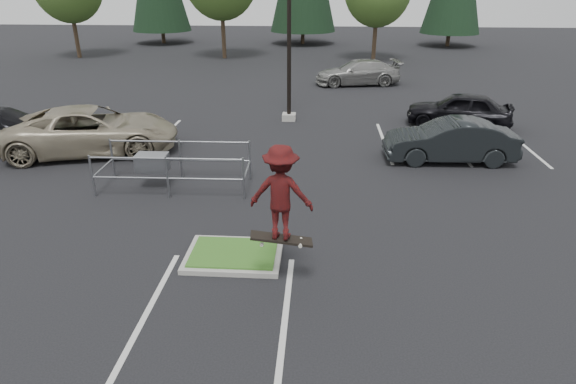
# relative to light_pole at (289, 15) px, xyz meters

# --- Properties ---
(ground) EXTENTS (120.00, 120.00, 0.00)m
(ground) POSITION_rel_light_pole_xyz_m (-0.50, -12.00, -4.56)
(ground) COLOR black
(ground) RESTS_ON ground
(grass_median) EXTENTS (2.20, 1.60, 0.16)m
(grass_median) POSITION_rel_light_pole_xyz_m (-0.50, -12.00, -4.48)
(grass_median) COLOR #9A988F
(grass_median) RESTS_ON ground
(stall_lines) EXTENTS (22.62, 17.60, 0.01)m
(stall_lines) POSITION_rel_light_pole_xyz_m (-1.85, -5.98, -4.56)
(stall_lines) COLOR silver
(stall_lines) RESTS_ON ground
(light_pole) EXTENTS (0.70, 0.60, 10.12)m
(light_pole) POSITION_rel_light_pole_xyz_m (0.00, 0.00, 0.00)
(light_pole) COLOR #9A988F
(light_pole) RESTS_ON ground
(cart_corral) EXTENTS (4.57, 1.73, 1.28)m
(cart_corral) POSITION_rel_light_pole_xyz_m (-3.51, -8.01, -3.75)
(cart_corral) COLOR gray
(cart_corral) RESTS_ON ground
(skateboarder) EXTENTS (1.33, 0.85, 2.13)m
(skateboarder) POSITION_rel_light_pole_xyz_m (0.70, -13.00, -2.43)
(skateboarder) COLOR black
(skateboarder) RESTS_ON ground
(car_l_tan) EXTENTS (6.63, 4.25, 1.70)m
(car_l_tan) POSITION_rel_light_pole_xyz_m (-7.00, -5.00, -3.71)
(car_l_tan) COLOR gray
(car_l_tan) RESTS_ON ground
(car_r_charc) EXTENTS (4.54, 1.68, 1.48)m
(car_r_charc) POSITION_rel_light_pole_xyz_m (6.00, -5.00, -3.82)
(car_r_charc) COLOR black
(car_r_charc) RESTS_ON ground
(car_r_black) EXTENTS (4.69, 2.84, 1.49)m
(car_r_black) POSITION_rel_light_pole_xyz_m (7.50, -0.50, -3.81)
(car_r_black) COLOR black
(car_r_black) RESTS_ON ground
(car_far_silver) EXTENTS (5.37, 2.89, 1.48)m
(car_far_silver) POSITION_rel_light_pole_xyz_m (3.70, 8.36, -3.82)
(car_far_silver) COLOR gray
(car_far_silver) RESTS_ON ground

